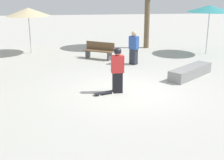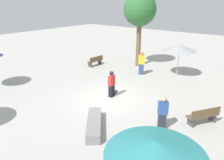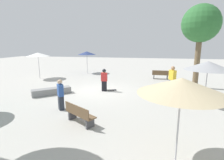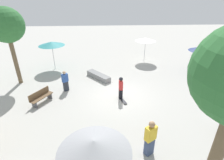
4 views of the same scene
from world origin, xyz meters
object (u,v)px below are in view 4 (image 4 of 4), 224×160
Objects in this scene: shade_umbrella_teal at (51,44)px; bystander_watching at (150,138)px; bench_near at (41,97)px; shade_umbrella_grey at (94,146)px; skater_main at (121,87)px; shade_umbrella_white at (146,39)px; shade_umbrella_navy at (201,49)px; bystander_far at (65,81)px; skateboard at (123,101)px; palm_tree_center_right at (6,26)px; concrete_ledge at (99,76)px.

shade_umbrella_teal is 1.44× the size of bystander_watching.
bystander_watching is at bearing 86.05° from bench_near.
skater_main is at bearing -103.75° from shade_umbrella_grey.
shade_umbrella_white is 5.29m from shade_umbrella_navy.
bench_near is 2.07m from bystander_far.
skater_main is at bearing 135.43° from shade_umbrella_teal.
skateboard is at bearing -106.05° from shade_umbrella_grey.
palm_tree_center_right is at bearing -107.07° from bench_near.
skateboard is at bearing 67.96° from shade_umbrella_white.
concrete_ledge is 0.39× the size of palm_tree_center_right.
skater_main reaches higher than bystander_far.
palm_tree_center_right is at bearing 3.71° from concrete_ledge.
shade_umbrella_grey is 0.95× the size of shade_umbrella_teal.
bystander_watching is (2.48, 12.01, -1.41)m from shade_umbrella_white.
shade_umbrella_grey is at bearing 125.22° from palm_tree_center_right.
skateboard is at bearing 116.25° from bystander_far.
bystander_far is at bearing 97.33° from bystander_watching.
bench_near is 0.87× the size of bystander_watching.
skateboard is 4.06m from concrete_ledge.
concrete_ledge is (1.56, -3.23, -0.65)m from skater_main.
skater_main is at bearing 175.52° from skateboard.
shade_umbrella_grey reaches higher than skater_main.
bystander_watching is at bearing 106.50° from concrete_ledge.
shade_umbrella_navy is at bearing -176.31° from palm_tree_center_right.
shade_umbrella_white reaches higher than bench_near.
palm_tree_center_right is at bearing -54.78° from shade_umbrella_grey.
skateboard is 8.66m from shade_umbrella_white.
skater_main is 5.31m from bench_near.
shade_umbrella_white is 9.50m from bystander_far.
skater_main is 1.01× the size of bench_near.
palm_tree_center_right reaches higher than bench_near.
shade_umbrella_teal is (5.92, -6.15, 2.37)m from skateboard.
palm_tree_center_right is 5.61m from bystander_far.
shade_umbrella_white reaches higher than shade_umbrella_navy.
bench_near is at bearing 17.80° from shade_umbrella_navy.
skateboard is 0.45× the size of bystander_watching.
bystander_far reaches higher than concrete_ledge.
shade_umbrella_white is at bearing 153.57° from skater_main.
bystander_watching is at bearing 87.82° from bystander_far.
shade_umbrella_grey is at bearing 90.26° from concrete_ledge.
shade_umbrella_teal is (4.26, -11.89, 0.26)m from shade_umbrella_grey.
concrete_ledge is 9.06m from shade_umbrella_navy.
shade_umbrella_white is 0.43× the size of palm_tree_center_right.
concrete_ledge is at bearing -176.29° from palm_tree_center_right.
concrete_ledge is at bearing 149.78° from shade_umbrella_teal.
bystander_far reaches higher than bench_near.
bench_near is (5.43, -0.23, 0.37)m from skateboard.
bystander_watching is 7.67m from bystander_far.
shade_umbrella_teal is (5.78, -5.69, 1.56)m from skater_main.
palm_tree_center_right is at bearing -133.38° from skateboard.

